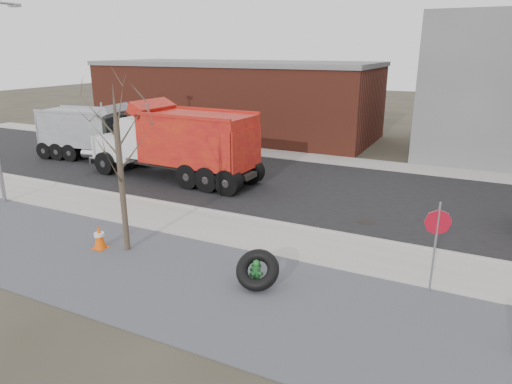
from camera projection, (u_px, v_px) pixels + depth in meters
The scene contains 14 objects.
ground at pixel (254, 238), 15.34m from camera, with size 120.00×120.00×0.00m, color #383328.
gravel_verge at pixel (197, 284), 12.34m from camera, with size 60.00×5.00×0.03m, color slate.
sidewalk at pixel (258, 235), 15.54m from camera, with size 60.00×2.50×0.06m, color #9E9B93.
curb at pixel (273, 222), 16.65m from camera, with size 60.00×0.15×0.11m, color #9E9B93.
road at pixel (316, 189), 20.72m from camera, with size 60.00×9.40×0.02m, color black.
far_sidewalk at pixel (350, 162), 25.59m from camera, with size 60.00×2.00×0.06m, color #9E9B93.
building_brick at pixel (236, 98), 33.30m from camera, with size 20.20×8.20×5.30m.
bare_tree at pixel (118, 148), 13.48m from camera, with size 3.20×3.20×5.20m.
fire_hydrant at pixel (256, 273), 12.26m from camera, with size 0.42×0.41×0.74m.
truck_tire at pixel (258, 270), 12.05m from camera, with size 1.35×1.28×1.03m.
stop_sign at pixel (437, 231), 11.48m from camera, with size 0.65×0.24×2.49m.
traffic_cone_near at pixel (99, 237), 14.43m from camera, with size 0.42×0.42×0.80m.
dump_truck_red_b at pixel (178, 141), 21.72m from camera, with size 8.88×2.89×3.71m.
dump_truck_grey at pixel (94, 131), 25.87m from camera, with size 7.11×3.01×3.15m.
Camera 1 is at (6.33, -12.67, 6.10)m, focal length 32.00 mm.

